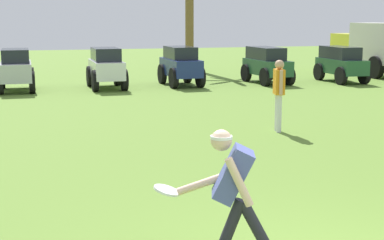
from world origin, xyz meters
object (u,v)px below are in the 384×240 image
Objects in this scene: frisbee_in_flight at (167,190)px; parked_car_slot_g at (341,63)px; teammate_near_sideline at (279,89)px; parked_car_slot_c at (16,69)px; parked_car_slot_d at (106,67)px; parked_car_slot_e at (181,65)px; parked_car_slot_f at (267,64)px; frisbee_thrower at (234,191)px; box_truck at (381,47)px.

parked_car_slot_g reaches higher than frisbee_in_flight.
teammate_near_sideline is 0.66× the size of parked_car_slot_c.
parked_car_slot_d and parked_car_slot_e have the same top height.
parked_car_slot_c is at bearing 179.15° from parked_car_slot_f.
parked_car_slot_e is at bearing 77.27° from frisbee_thrower.
parked_car_slot_c is 0.98× the size of parked_car_slot_g.
parked_car_slot_g is (8.86, -0.41, -0.02)m from parked_car_slot_d.
teammate_near_sideline is at bearing -126.94° from parked_car_slot_g.
frisbee_in_flight is 0.15× the size of parked_car_slot_e.
parked_car_slot_c is at bearing 96.39° from frisbee_in_flight.
parked_car_slot_f is at bearing -0.85° from parked_car_slot_c.
parked_car_slot_f is (7.31, 14.71, -0.01)m from frisbee_in_flight.
frisbee_thrower is 3.96× the size of frisbee_in_flight.
parked_car_slot_d is at bearing 84.83° from frisbee_in_flight.
teammate_near_sideline is 0.66× the size of parked_car_slot_d.
parked_car_slot_d is (-2.56, 8.78, -0.20)m from teammate_near_sideline.
teammate_near_sideline is at bearing 62.47° from frisbee_thrower.
box_truck reaches higher than parked_car_slot_g.
teammate_near_sideline reaches higher than frisbee_thrower.
parked_car_slot_c is 1.00× the size of parked_car_slot_d.
parked_car_slot_e is 0.40× the size of box_truck.
box_truck reaches higher than teammate_near_sideline.
parked_car_slot_c reaches higher than parked_car_slot_f.
parked_car_slot_e is (0.14, 8.91, -0.20)m from teammate_near_sideline.
parked_car_slot_d is 0.96× the size of parked_car_slot_f.
parked_car_slot_f is (6.73, 15.11, -0.07)m from frisbee_thrower.
frisbee_thrower is 15.41m from parked_car_slot_c.
parked_car_slot_f is at bearing 68.67° from teammate_near_sideline.
parked_car_slot_f is at bearing -170.65° from box_truck.
frisbee_in_flight is 0.23× the size of teammate_near_sideline.
parked_car_slot_e reaches higher than parked_car_slot_g.
parked_car_slot_e is at bearing -175.18° from box_truck.
frisbee_thrower is at bearing -92.84° from parked_car_slot_d.
parked_car_slot_c and parked_car_slot_e have the same top height.
parked_car_slot_g is at bearing -7.50° from parked_car_slot_f.
parked_car_slot_d reaches higher than frisbee_in_flight.
teammate_near_sideline is at bearing 56.83° from frisbee_in_flight.
frisbee_in_flight is (-0.58, 0.40, -0.06)m from frisbee_thrower.
parked_car_slot_c reaches higher than parked_car_slot_g.
parked_car_slot_d is 5.98m from parked_car_slot_f.
parked_car_slot_d is 0.40× the size of box_truck.
frisbee_thrower is 16.54m from parked_car_slot_f.
parked_car_slot_d is at bearing 177.38° from parked_car_slot_g.
box_truck is at bearing 26.57° from parked_car_slot_g.
teammate_near_sideline is 0.66× the size of parked_car_slot_e.
parked_car_slot_d is 2.70m from parked_car_slot_e.
frisbee_thrower is 0.60× the size of parked_car_slot_c.
box_truck is at bearing 4.82° from parked_car_slot_e.
parked_car_slot_g is (2.88, -0.38, 0.00)m from parked_car_slot_f.
frisbee_thrower is 0.24× the size of box_truck.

